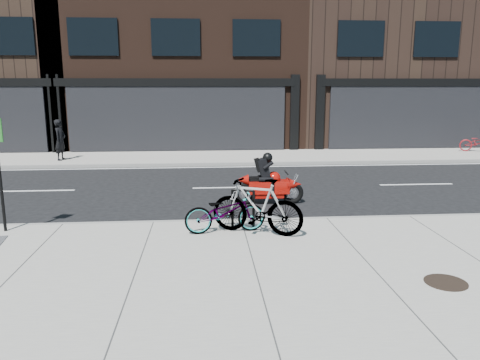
{
  "coord_description": "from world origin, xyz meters",
  "views": [
    {
      "loc": [
        -0.83,
        -12.27,
        3.21
      ],
      "look_at": [
        0.03,
        -1.17,
        0.9
      ],
      "focal_mm": 35.0,
      "sensor_mm": 36.0,
      "label": 1
    }
  ],
  "objects": [
    {
      "name": "building_center",
      "position": [
        -2.0,
        14.5,
        7.25
      ],
      "size": [
        12.0,
        10.0,
        14.5
      ],
      "primitive_type": "cube",
      "color": "black",
      "rests_on": "ground"
    },
    {
      "name": "pedestrian",
      "position": [
        -6.65,
        7.12,
        0.96
      ],
      "size": [
        0.51,
        0.67,
        1.66
      ],
      "primitive_type": "imported",
      "rotation": [
        0.0,
        0.0,
        1.37
      ],
      "color": "black",
      "rests_on": "sidewalk_far"
    },
    {
      "name": "ground",
      "position": [
        0.0,
        0.0,
        0.0
      ],
      "size": [
        120.0,
        120.0,
        0.0
      ],
      "primitive_type": "plane",
      "color": "black",
      "rests_on": "ground"
    },
    {
      "name": "sidewalk_near",
      "position": [
        0.0,
        -5.0,
        0.07
      ],
      "size": [
        60.0,
        6.0,
        0.13
      ],
      "primitive_type": "cube",
      "color": "gray",
      "rests_on": "ground"
    },
    {
      "name": "building_mideast",
      "position": [
        10.0,
        14.5,
        6.25
      ],
      "size": [
        12.0,
        10.0,
        12.5
      ],
      "primitive_type": "cube",
      "color": "black",
      "rests_on": "ground"
    },
    {
      "name": "bicycle_front",
      "position": [
        -0.41,
        -2.85,
        0.58
      ],
      "size": [
        1.76,
        0.81,
        0.89
      ],
      "primitive_type": "imported",
      "rotation": [
        0.0,
        0.0,
        1.7
      ],
      "color": "gray",
      "rests_on": "sidewalk_near"
    },
    {
      "name": "manhole_cover",
      "position": [
        2.94,
        -5.67,
        0.14
      ],
      "size": [
        0.72,
        0.72,
        0.02
      ],
      "primitive_type": "cylinder",
      "rotation": [
        0.0,
        0.0,
        -0.1
      ],
      "color": "black",
      "rests_on": "sidewalk_near"
    },
    {
      "name": "sidewalk_far",
      "position": [
        0.0,
        7.75,
        0.07
      ],
      "size": [
        60.0,
        3.5,
        0.13
      ],
      "primitive_type": "cube",
      "color": "gray",
      "rests_on": "ground"
    },
    {
      "name": "bicycle_rear",
      "position": [
        0.25,
        -2.97,
        0.72
      ],
      "size": [
        2.02,
        1.3,
        1.18
      ],
      "primitive_type": "imported",
      "rotation": [
        0.0,
        0.0,
        4.29
      ],
      "color": "gray",
      "rests_on": "sidewalk_near"
    },
    {
      "name": "bike_rack",
      "position": [
        -0.01,
        -2.6,
        0.64
      ],
      "size": [
        0.5,
        0.19,
        0.87
      ],
      "rotation": [
        0.0,
        0.0,
        -0.29
      ],
      "color": "black",
      "rests_on": "sidewalk_near"
    },
    {
      "name": "motorcycle",
      "position": [
        0.98,
        -0.08,
        0.57
      ],
      "size": [
        1.89,
        0.42,
        1.42
      ],
      "rotation": [
        0.0,
        0.0,
        -0.01
      ],
      "color": "black",
      "rests_on": "ground"
    },
    {
      "name": "bicycle_far",
      "position": [
        11.71,
        8.08,
        0.56
      ],
      "size": [
        1.72,
        1.13,
        0.85
      ],
      "primitive_type": "imported",
      "rotation": [
        0.0,
        0.0,
        1.19
      ],
      "color": "maroon",
      "rests_on": "sidewalk_far"
    }
  ]
}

